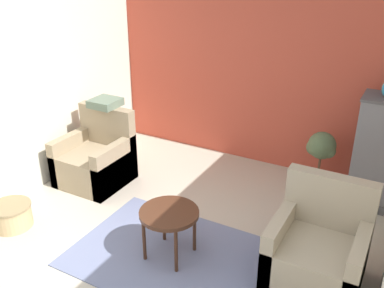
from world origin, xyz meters
name	(u,v)px	position (x,y,z in m)	size (l,w,h in m)	color
wall_back_accent	(254,71)	(0.00, 3.50, 1.33)	(4.30, 0.06, 2.65)	#C64C38
wall_left	(45,82)	(-2.12, 1.74, 1.33)	(0.06, 3.47, 2.65)	silver
area_rug	(170,254)	(0.14, 1.01, 0.01)	(1.95, 1.45, 0.01)	slate
coffee_table	(169,217)	(0.14, 1.01, 0.47)	(0.59, 0.59, 0.53)	#472819
armchair_left	(96,160)	(-1.52, 1.86, 0.31)	(0.83, 0.80, 0.97)	#9E896B
armchair_right	(318,252)	(1.52, 1.39, 0.31)	(0.83, 0.80, 0.97)	tan
birdcage	(375,152)	(1.73, 3.05, 0.68)	(0.47, 0.47, 1.36)	#555559
potted_plant	(321,153)	(1.11, 3.10, 0.51)	(0.38, 0.35, 0.79)	brown
wicker_basket	(12,215)	(-1.68, 0.59, 0.15)	(0.45, 0.45, 0.27)	tan
throw_pillow	(105,103)	(-1.52, 2.15, 1.02)	(0.35, 0.35, 0.10)	slate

